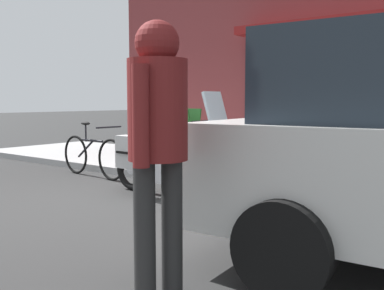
# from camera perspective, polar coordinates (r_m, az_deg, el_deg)

# --- Properties ---
(ground_plane) EXTENTS (80.00, 80.00, 0.00)m
(ground_plane) POSITION_cam_1_polar(r_m,az_deg,el_deg) (5.88, -9.53, -6.89)
(ground_plane) COLOR #2C2C2C
(touring_motorcycle) EXTENTS (2.17, 0.62, 1.39)m
(touring_motorcycle) POSITION_cam_1_polar(r_m,az_deg,el_deg) (5.84, -3.94, -0.95)
(touring_motorcycle) COLOR black
(touring_motorcycle) RESTS_ON ground_plane
(parked_bicycle) EXTENTS (1.69, 0.48, 0.93)m
(parked_bicycle) POSITION_cam_1_polar(r_m,az_deg,el_deg) (7.58, -12.76, -1.28)
(parked_bicycle) COLOR black
(parked_bicycle) RESTS_ON ground_plane
(pedestrian_walking) EXTENTS (0.47, 0.54, 1.78)m
(pedestrian_walking) POSITION_cam_1_polar(r_m,az_deg,el_deg) (2.79, -4.48, 2.47)
(pedestrian_walking) COLOR #2A2A2A
(pedestrian_walking) RESTS_ON ground_plane
(sandwich_board_sign) EXTENTS (0.55, 0.43, 1.01)m
(sandwich_board_sign) POSITION_cam_1_polar(r_m,az_deg,el_deg) (8.41, -1.11, 1.31)
(sandwich_board_sign) COLOR #1E511E
(sandwich_board_sign) RESTS_ON sidewalk_curb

